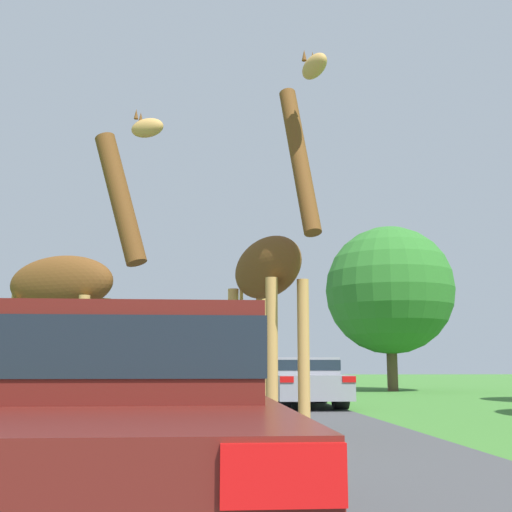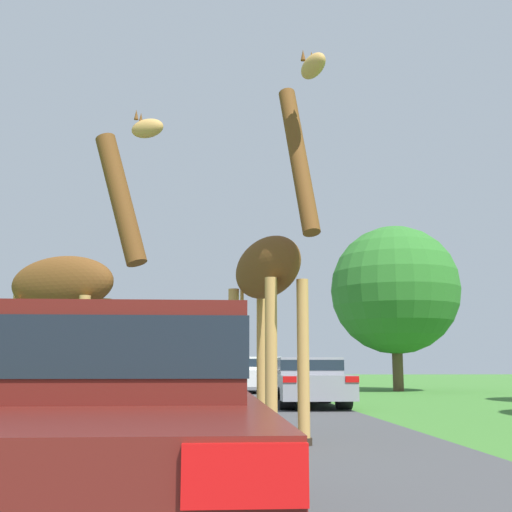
# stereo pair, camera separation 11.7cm
# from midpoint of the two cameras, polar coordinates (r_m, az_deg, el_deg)

# --- Properties ---
(road) EXTENTS (7.73, 120.00, 0.00)m
(road) POSITION_cam_midpoint_polar(r_m,az_deg,el_deg) (29.92, -4.60, -11.76)
(road) COLOR #424244
(road) RESTS_ON ground
(giraffe_near_road) EXTENTS (1.35, 2.95, 5.42)m
(giraffe_near_road) POSITION_cam_midpoint_polar(r_m,az_deg,el_deg) (9.67, 1.56, -1.42)
(giraffe_near_road) COLOR tan
(giraffe_near_road) RESTS_ON ground
(giraffe_companion) EXTENTS (2.67, 1.63, 5.03)m
(giraffe_companion) POSITION_cam_midpoint_polar(r_m,az_deg,el_deg) (10.48, -15.85, -2.24)
(giraffe_companion) COLOR tan
(giraffe_companion) RESTS_ON ground
(car_lead_maroon) EXTENTS (1.78, 4.61, 1.38)m
(car_lead_maroon) POSITION_cam_midpoint_polar(r_m,az_deg,el_deg) (4.03, -12.52, -14.44)
(car_lead_maroon) COLOR #561914
(car_lead_maroon) RESTS_ON ground
(car_queue_right) EXTENTS (1.94, 3.94, 1.43)m
(car_queue_right) POSITION_cam_midpoint_polar(r_m,az_deg,el_deg) (26.74, 0.31, -10.40)
(car_queue_right) COLOR silver
(car_queue_right) RESTS_ON ground
(car_queue_left) EXTENTS (1.83, 4.82, 1.30)m
(car_queue_left) POSITION_cam_midpoint_polar(r_m,az_deg,el_deg) (17.93, 4.71, -10.92)
(car_queue_left) COLOR gray
(car_queue_left) RESTS_ON ground
(car_far_ahead) EXTENTS (1.75, 4.10, 1.58)m
(car_far_ahead) POSITION_cam_midpoint_polar(r_m,az_deg,el_deg) (17.26, -12.91, -10.30)
(car_far_ahead) COLOR #144C28
(car_far_ahead) RESTS_ON ground
(tree_left_edge) EXTENTS (5.62, 5.62, 7.19)m
(tree_left_edge) POSITION_cam_midpoint_polar(r_m,az_deg,el_deg) (28.89, 12.36, -2.97)
(tree_left_edge) COLOR brown
(tree_left_edge) RESTS_ON ground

